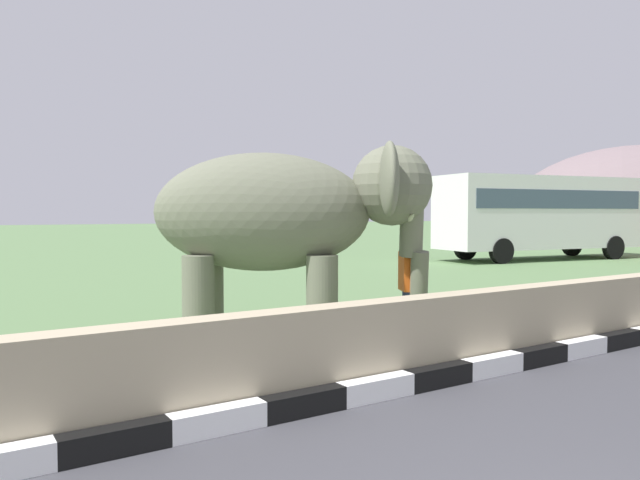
{
  "coord_description": "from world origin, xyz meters",
  "views": [
    {
      "loc": [
        -2.93,
        -1.08,
        1.98
      ],
      "look_at": [
        1.71,
        6.08,
        1.6
      ],
      "focal_mm": 33.98,
      "sensor_mm": 36.0,
      "label": 1
    }
  ],
  "objects": [
    {
      "name": "striped_curb",
      "position": [
        -0.35,
        3.89,
        0.12
      ],
      "size": [
        16.2,
        0.2,
        0.24
      ],
      "color": "white",
      "rests_on": "ground_plane"
    },
    {
      "name": "barrier_parapet",
      "position": [
        2.0,
        4.19,
        0.5
      ],
      "size": [
        28.0,
        0.36,
        1.0
      ],
      "primitive_type": "cube",
      "color": "tan",
      "rests_on": "ground_plane"
    },
    {
      "name": "elephant",
      "position": [
        1.42,
        6.49,
        1.94
      ],
      "size": [
        3.95,
        3.51,
        2.96
      ],
      "color": "#6B6E59",
      "rests_on": "ground_plane"
    },
    {
      "name": "person_handler",
      "position": [
        3.09,
        5.76,
        0.93
      ],
      "size": [
        0.4,
        0.61,
        1.66
      ],
      "color": "navy",
      "rests_on": "ground_plane"
    },
    {
      "name": "bus_white",
      "position": [
        18.97,
        15.44,
        2.08
      ],
      "size": [
        9.63,
        4.08,
        3.5
      ],
      "color": "silver",
      "rests_on": "ground_plane"
    },
    {
      "name": "hill_east",
      "position": [
        55.0,
        31.17,
        0.0
      ],
      "size": [
        30.31,
        24.25,
        16.89
      ],
      "color": "slate",
      "rests_on": "ground_plane"
    }
  ]
}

